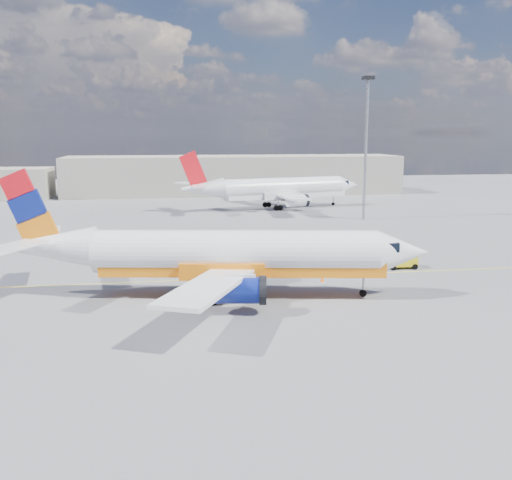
{
  "coord_description": "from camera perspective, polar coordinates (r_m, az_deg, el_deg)",
  "views": [
    {
      "loc": [
        -8.92,
        -46.1,
        12.8
      ],
      "look_at": [
        -1.4,
        2.73,
        3.5
      ],
      "focal_mm": 40.0,
      "sensor_mm": 36.0,
      "label": 1
    }
  ],
  "objects": [
    {
      "name": "taxi_line",
      "position": [
        51.52,
        1.5,
        -3.72
      ],
      "size": [
        70.0,
        0.15,
        0.01
      ],
      "primitive_type": "cube",
      "color": "yellow",
      "rests_on": "ground"
    },
    {
      "name": "traffic_cone",
      "position": [
        50.03,
        6.65,
        -3.88
      ],
      "size": [
        0.44,
        0.44,
        0.62
      ],
      "color": "white",
      "rests_on": "ground"
    },
    {
      "name": "second_jet",
      "position": [
        97.84,
        2.17,
        5.11
      ],
      "size": [
        33.33,
        25.51,
        10.06
      ],
      "rotation": [
        0.0,
        0.0,
        0.24
      ],
      "color": "white",
      "rests_on": "ground"
    },
    {
      "name": "ground",
      "position": [
        48.67,
        2.13,
        -4.6
      ],
      "size": [
        240.0,
        240.0,
        0.0
      ],
      "primitive_type": "plane",
      "color": "slate",
      "rests_on": "ground"
    },
    {
      "name": "gse_tug",
      "position": [
        56.35,
        14.2,
        -1.79
      ],
      "size": [
        2.89,
        1.81,
        2.04
      ],
      "rotation": [
        0.0,
        0.0,
        0.02
      ],
      "color": "black",
      "rests_on": "ground"
    },
    {
      "name": "terminal_main",
      "position": [
        122.21,
        -2.21,
        6.53
      ],
      "size": [
        70.0,
        14.0,
        8.0
      ],
      "primitive_type": "cube",
      "color": "#AFA897",
      "rests_on": "ground"
    },
    {
      "name": "floodlight_mast",
      "position": [
        86.5,
        10.97,
        10.27
      ],
      "size": [
        1.52,
        1.52,
        20.85
      ],
      "color": "#999AA1",
      "rests_on": "ground"
    },
    {
      "name": "main_jet",
      "position": [
        44.87,
        -3.36,
        -1.45
      ],
      "size": [
        33.77,
        26.26,
        10.2
      ],
      "rotation": [
        0.0,
        0.0,
        -0.16
      ],
      "color": "white",
      "rests_on": "ground"
    }
  ]
}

